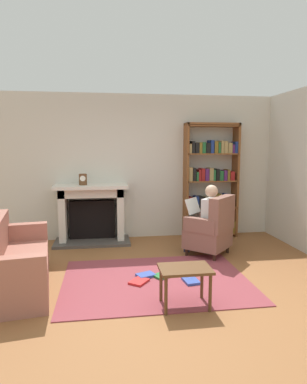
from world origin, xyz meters
TOP-DOWN VIEW (x-y plane):
  - ground at (0.00, 0.00)m, footprint 14.00×14.00m
  - back_wall at (0.00, 2.55)m, footprint 5.60×0.10m
  - side_wall_right at (2.65, 1.25)m, footprint 0.10×5.20m
  - area_rug at (0.00, 0.30)m, footprint 2.40×1.80m
  - fireplace at (-0.88, 2.30)m, footprint 1.34×0.64m
  - mantel_clock at (-1.01, 2.20)m, footprint 0.14×0.14m
  - bookshelf at (1.37, 2.33)m, footprint 1.02×0.32m
  - armchair_reading at (1.05, 1.23)m, footprint 0.89×0.89m
  - seated_reader at (0.96, 1.31)m, footprint 0.58×0.58m
  - sofa_floral at (-1.77, 0.34)m, footprint 0.97×1.79m
  - side_table at (0.21, -0.44)m, footprint 0.56×0.39m
  - scattered_books at (0.05, 0.32)m, footprint 0.92×0.53m

SIDE VIEW (x-z plane):
  - ground at x=0.00m, z-range 0.00..0.00m
  - area_rug at x=0.00m, z-range 0.00..0.01m
  - scattered_books at x=0.05m, z-range 0.01..0.04m
  - sofa_floral at x=-1.77m, z-range -0.10..0.75m
  - side_table at x=0.21m, z-range 0.15..0.60m
  - armchair_reading at x=1.05m, z-range -0.06..0.91m
  - fireplace at x=-0.88m, z-range 0.03..1.10m
  - seated_reader at x=0.96m, z-range 0.05..1.19m
  - bookshelf at x=1.37m, z-range -0.05..2.13m
  - mantel_clock at x=-1.01m, z-range 1.06..1.26m
  - back_wall at x=0.00m, z-range 0.00..2.70m
  - side_wall_right at x=2.65m, z-range 0.00..2.70m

